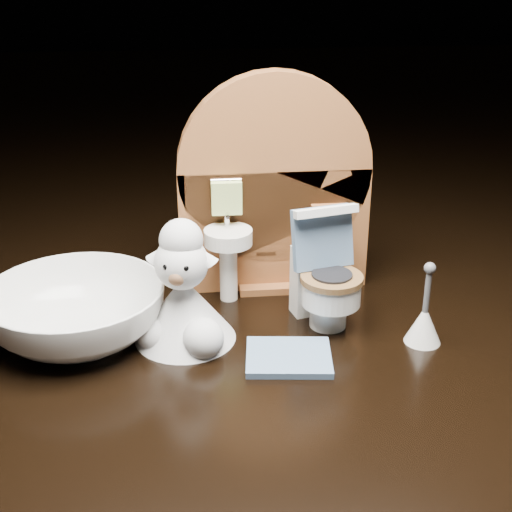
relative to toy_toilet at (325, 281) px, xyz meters
The scene contains 6 objects.
backdrop_panel 0.07m from the toy_toilet, 116.29° to the left, with size 0.13×0.05×0.15m.
toy_toilet is the anchor object (origin of this frame).
bath_mat 0.06m from the toy_toilet, 122.88° to the right, with size 0.05×0.04×0.00m, color slate.
toilet_brush 0.07m from the toy_toilet, 30.90° to the right, with size 0.02×0.02×0.05m.
plush_lamb 0.09m from the toy_toilet, behind, with size 0.06×0.06×0.08m.
ceramic_bowl 0.16m from the toy_toilet, behind, with size 0.11×0.11×0.03m, color white.
Camera 1 is at (-0.06, -0.39, 0.23)m, focal length 50.00 mm.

